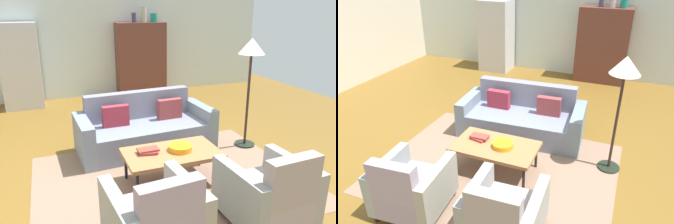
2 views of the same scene
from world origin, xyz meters
TOP-DOWN VIEW (x-y plane):
  - ground_plane at (0.00, 0.00)m, footprint 10.70×10.70m
  - wall_back at (0.00, 4.25)m, footprint 8.91×0.12m
  - area_rug at (0.14, -0.44)m, footprint 3.40×2.60m
  - couch at (0.13, 0.70)m, footprint 2.15×1.02m
  - coffee_table at (0.14, -0.49)m, footprint 1.20×0.70m
  - armchair_left at (-0.46, -1.66)m, footprint 0.87×0.87m
  - armchair_right at (0.74, -1.66)m, footprint 0.84×0.84m
  - fruit_bowl at (0.25, -0.49)m, footprint 0.30×0.30m
  - book_stack at (-0.15, -0.42)m, footprint 0.27×0.22m
  - cabinet at (1.03, 3.91)m, footprint 1.20×0.51m
  - vase_tall at (0.88, 3.90)m, footprint 0.11×0.11m
  - vase_round at (1.13, 3.90)m, footprint 0.14×0.14m
  - vase_small at (1.38, 3.90)m, footprint 0.17×0.17m
  - refrigerator at (-1.73, 3.81)m, footprint 0.80×0.73m
  - floor_lamp at (1.68, 0.18)m, footprint 0.40×0.40m

SIDE VIEW (x-z plane):
  - ground_plane at x=0.00m, z-range 0.00..0.00m
  - area_rug at x=0.14m, z-range 0.00..0.01m
  - couch at x=0.13m, z-range -0.14..0.72m
  - armchair_left at x=-0.46m, z-range -0.10..0.78m
  - armchair_right at x=0.74m, z-range -0.10..0.78m
  - coffee_table at x=0.14m, z-range 0.17..0.60m
  - book_stack at x=-0.15m, z-range 0.42..0.48m
  - fruit_bowl at x=0.25m, z-range 0.42..0.49m
  - cabinet at x=1.03m, z-range 0.00..1.80m
  - refrigerator at x=-1.73m, z-range 0.00..1.85m
  - wall_back at x=0.00m, z-range 0.00..2.80m
  - floor_lamp at x=1.68m, z-range 0.58..2.30m
  - vase_small at x=1.38m, z-range 1.80..2.01m
  - vase_tall at x=0.88m, z-range 1.80..2.03m
  - vase_round at x=1.13m, z-range 1.80..2.16m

